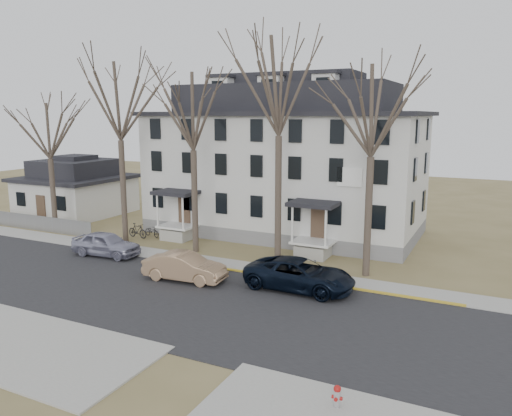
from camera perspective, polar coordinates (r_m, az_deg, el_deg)
The scene contains 18 objects.
ground at distance 23.52m, azimuth -9.70°, elevation -12.14°, with size 120.00×120.00×0.00m, color olive.
main_road at distance 25.04m, azimuth -6.99°, elevation -10.62°, with size 120.00×10.00×0.04m, color #27272A.
far_sidewalk at distance 29.95m, azimuth -0.67°, elevation -6.95°, with size 120.00×2.00×0.08m, color #A09F97.
yellow_curb at distance 27.35m, azimuth 7.96°, elevation -8.78°, with size 14.00×0.25×0.06m, color gold.
boarding_house at distance 38.61m, azimuth 3.34°, elevation 5.17°, with size 20.80×12.36×12.05m.
small_house at distance 48.83m, azimuth -19.86°, elevation 2.00°, with size 8.70×8.70×5.00m.
fence at distance 44.25m, azimuth -24.79°, elevation -2.16°, with size 14.00×0.06×1.20m, color gray.
tree_far_left at distance 36.28m, azimuth -15.43°, elevation 12.31°, with size 8.40×8.40×13.72m.
tree_mid_left at distance 32.62m, azimuth -7.27°, elevation 11.53°, with size 7.80×7.80×12.74m.
tree_center at distance 29.82m, azimuth 2.66°, elevation 14.54°, with size 9.00×9.00×14.70m.
tree_mid_right at distance 28.02m, azimuth 13.22°, elevation 11.50°, with size 7.80×7.80×12.74m.
tree_bungalow at distance 41.22m, azimuth -22.68°, elevation 8.54°, with size 6.60×6.60×10.78m.
car_silver at distance 33.73m, azimuth -16.76°, elevation -4.01°, with size 1.85×4.59×1.57m, color #9899B1.
car_tan at distance 27.90m, azimuth -8.15°, elevation -6.75°, with size 1.61×4.62×1.52m, color #A07D5C.
car_navy at distance 26.33m, azimuth 5.01°, elevation -7.65°, with size 2.66×5.77×1.60m, color black.
bicycle_left at distance 38.13m, azimuth -11.80°, elevation -2.66°, with size 0.57×1.63×0.86m, color black.
bicycle_right at distance 38.02m, azimuth -13.40°, elevation -2.59°, with size 0.51×1.80×1.08m, color black.
fire_hydrant at distance 16.74m, azimuth 9.25°, elevation -20.56°, with size 0.33×0.31×0.81m.
Camera 1 is at (12.89, -17.47, 9.04)m, focal length 35.00 mm.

